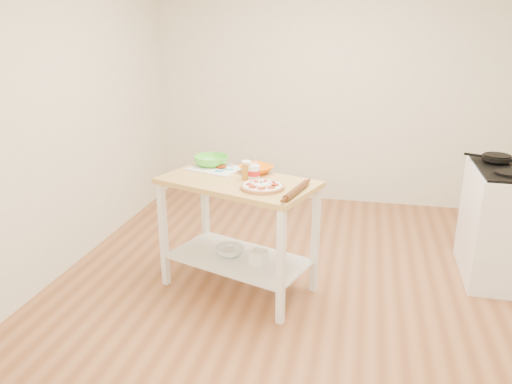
{
  "coord_description": "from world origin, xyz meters",
  "views": [
    {
      "loc": [
        0.42,
        -3.49,
        2.01
      ],
      "look_at": [
        -0.32,
        -0.12,
        0.84
      ],
      "focal_mm": 35.0,
      "sensor_mm": 36.0,
      "label": 1
    }
  ],
  "objects_px": {
    "cutting_board": "(216,168)",
    "green_bowl": "(211,161)",
    "yogurt_tub": "(254,173)",
    "skillet": "(496,158)",
    "knife": "(218,162)",
    "prep_island": "(238,211)",
    "shelf_bin": "(258,257)",
    "beer_pint": "(246,170)",
    "pizza": "(262,186)",
    "spatula": "(223,170)",
    "rolling_pin": "(296,190)",
    "shelf_glass_bowl": "(229,251)",
    "orange_bowl": "(256,169)"
  },
  "relations": [
    {
      "from": "cutting_board",
      "to": "green_bowl",
      "type": "distance_m",
      "value": 0.1
    },
    {
      "from": "cutting_board",
      "to": "yogurt_tub",
      "type": "height_order",
      "value": "yogurt_tub"
    },
    {
      "from": "skillet",
      "to": "knife",
      "type": "bearing_deg",
      "value": -148.43
    },
    {
      "from": "yogurt_tub",
      "to": "prep_island",
      "type": "bearing_deg",
      "value": -166.62
    },
    {
      "from": "knife",
      "to": "shelf_bin",
      "type": "xyz_separation_m",
      "value": [
        0.44,
        -0.46,
        -0.6
      ]
    },
    {
      "from": "prep_island",
      "to": "green_bowl",
      "type": "height_order",
      "value": "green_bowl"
    },
    {
      "from": "beer_pint",
      "to": "pizza",
      "type": "bearing_deg",
      "value": -48.89
    },
    {
      "from": "prep_island",
      "to": "beer_pint",
      "type": "xyz_separation_m",
      "value": [
        0.06,
        0.03,
        0.32
      ]
    },
    {
      "from": "cutting_board",
      "to": "spatula",
      "type": "relative_size",
      "value": 3.43
    },
    {
      "from": "pizza",
      "to": "yogurt_tub",
      "type": "xyz_separation_m",
      "value": [
        -0.1,
        0.19,
        0.04
      ]
    },
    {
      "from": "yogurt_tub",
      "to": "rolling_pin",
      "type": "relative_size",
      "value": 0.51
    },
    {
      "from": "knife",
      "to": "beer_pint",
      "type": "height_order",
      "value": "beer_pint"
    },
    {
      "from": "yogurt_tub",
      "to": "shelf_glass_bowl",
      "type": "relative_size",
      "value": 0.89
    },
    {
      "from": "prep_island",
      "to": "skillet",
      "type": "xyz_separation_m",
      "value": [
        1.96,
        0.81,
        0.33
      ]
    },
    {
      "from": "skillet",
      "to": "shelf_bin",
      "type": "bearing_deg",
      "value": -132.83
    },
    {
      "from": "knife",
      "to": "spatula",
      "type": "bearing_deg",
      "value": -33.34
    },
    {
      "from": "beer_pint",
      "to": "yogurt_tub",
      "type": "height_order",
      "value": "yogurt_tub"
    },
    {
      "from": "pizza",
      "to": "green_bowl",
      "type": "distance_m",
      "value": 0.71
    },
    {
      "from": "spatula",
      "to": "rolling_pin",
      "type": "relative_size",
      "value": 0.36
    },
    {
      "from": "knife",
      "to": "shelf_glass_bowl",
      "type": "bearing_deg",
      "value": -32.47
    },
    {
      "from": "orange_bowl",
      "to": "shelf_bin",
      "type": "relative_size",
      "value": 2.25
    },
    {
      "from": "yogurt_tub",
      "to": "rolling_pin",
      "type": "height_order",
      "value": "yogurt_tub"
    },
    {
      "from": "spatula",
      "to": "yogurt_tub",
      "type": "bearing_deg",
      "value": -49.23
    },
    {
      "from": "prep_island",
      "to": "beer_pint",
      "type": "distance_m",
      "value": 0.33
    },
    {
      "from": "knife",
      "to": "beer_pint",
      "type": "distance_m",
      "value": 0.49
    },
    {
      "from": "pizza",
      "to": "orange_bowl",
      "type": "relative_size",
      "value": 1.28
    },
    {
      "from": "cutting_board",
      "to": "spatula",
      "type": "bearing_deg",
      "value": -23.16
    },
    {
      "from": "beer_pint",
      "to": "yogurt_tub",
      "type": "bearing_deg",
      "value": 1.62
    },
    {
      "from": "pizza",
      "to": "beer_pint",
      "type": "distance_m",
      "value": 0.25
    },
    {
      "from": "cutting_board",
      "to": "beer_pint",
      "type": "height_order",
      "value": "beer_pint"
    },
    {
      "from": "beer_pint",
      "to": "shelf_glass_bowl",
      "type": "height_order",
      "value": "beer_pint"
    },
    {
      "from": "prep_island",
      "to": "shelf_glass_bowl",
      "type": "bearing_deg",
      "value": 164.25
    },
    {
      "from": "pizza",
      "to": "yogurt_tub",
      "type": "height_order",
      "value": "yogurt_tub"
    },
    {
      "from": "cutting_board",
      "to": "shelf_glass_bowl",
      "type": "bearing_deg",
      "value": -34.93
    },
    {
      "from": "green_bowl",
      "to": "pizza",
      "type": "bearing_deg",
      "value": -42.28
    },
    {
      "from": "knife",
      "to": "pizza",
      "type": "bearing_deg",
      "value": -17.6
    },
    {
      "from": "cutting_board",
      "to": "orange_bowl",
      "type": "bearing_deg",
      "value": 12.51
    },
    {
      "from": "skillet",
      "to": "green_bowl",
      "type": "bearing_deg",
      "value": -147.03
    },
    {
      "from": "beer_pint",
      "to": "rolling_pin",
      "type": "relative_size",
      "value": 0.37
    },
    {
      "from": "shelf_glass_bowl",
      "to": "spatula",
      "type": "bearing_deg",
      "value": 118.14
    },
    {
      "from": "beer_pint",
      "to": "rolling_pin",
      "type": "height_order",
      "value": "beer_pint"
    },
    {
      "from": "green_bowl",
      "to": "beer_pint",
      "type": "distance_m",
      "value": 0.47
    },
    {
      "from": "prep_island",
      "to": "knife",
      "type": "xyz_separation_m",
      "value": [
        -0.27,
        0.39,
        0.27
      ]
    },
    {
      "from": "knife",
      "to": "shelf_bin",
      "type": "distance_m",
      "value": 0.88
    },
    {
      "from": "green_bowl",
      "to": "shelf_glass_bowl",
      "type": "distance_m",
      "value": 0.75
    },
    {
      "from": "prep_island",
      "to": "yogurt_tub",
      "type": "height_order",
      "value": "yogurt_tub"
    },
    {
      "from": "pizza",
      "to": "green_bowl",
      "type": "height_order",
      "value": "green_bowl"
    },
    {
      "from": "pizza",
      "to": "shelf_glass_bowl",
      "type": "distance_m",
      "value": 0.71
    },
    {
      "from": "skillet",
      "to": "shelf_glass_bowl",
      "type": "xyz_separation_m",
      "value": [
        -2.04,
        -0.79,
        -0.68
      ]
    },
    {
      "from": "cutting_board",
      "to": "beer_pint",
      "type": "xyz_separation_m",
      "value": [
        0.3,
        -0.22,
        0.06
      ]
    }
  ]
}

